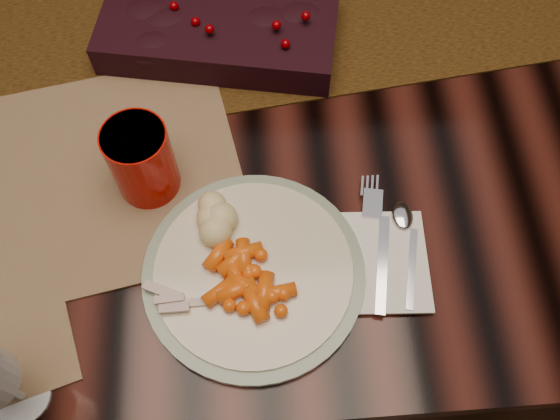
{
  "coord_description": "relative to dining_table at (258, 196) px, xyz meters",
  "views": [
    {
      "loc": [
        0.0,
        -0.59,
        1.46
      ],
      "look_at": [
        0.03,
        -0.25,
        0.8
      ],
      "focal_mm": 38.0,
      "sensor_mm": 36.0,
      "label": 1
    }
  ],
  "objects": [
    {
      "name": "spoon",
      "position": [
        0.19,
        -0.3,
        0.39
      ],
      "size": [
        0.06,
        0.14,
        0.0
      ],
      "primitive_type": null,
      "rotation": [
        0.0,
        0.0,
        -0.23
      ],
      "color": "silver",
      "rests_on": "napkin"
    },
    {
      "name": "dining_table",
      "position": [
        0.0,
        0.0,
        0.0
      ],
      "size": [
        1.8,
        1.0,
        0.75
      ],
      "primitive_type": "cube",
      "color": "black",
      "rests_on": "floor"
    },
    {
      "name": "table_runner",
      "position": [
        -0.05,
        0.13,
        0.38
      ],
      "size": [
        1.93,
        0.63,
        0.0
      ],
      "primitive_type": "cube",
      "rotation": [
        0.0,
        0.0,
        0.13
      ],
      "color": "#563707",
      "rests_on": "dining_table"
    },
    {
      "name": "placemat_main",
      "position": [
        -0.26,
        -0.16,
        0.38
      ],
      "size": [
        0.53,
        0.43,
        0.0
      ],
      "primitive_type": "cube",
      "rotation": [
        0.0,
        0.0,
        0.19
      ],
      "color": "#80604A",
      "rests_on": "dining_table"
    },
    {
      "name": "dinner_plate",
      "position": [
        -0.01,
        -0.32,
        0.39
      ],
      "size": [
        0.36,
        0.36,
        0.02
      ],
      "primitive_type": "cylinder",
      "rotation": [
        0.0,
        0.0,
        0.37
      ],
      "color": "beige",
      "rests_on": "placemat_main"
    },
    {
      "name": "red_cup",
      "position": [
        -0.15,
        -0.17,
        0.44
      ],
      "size": [
        0.1,
        0.1,
        0.11
      ],
      "primitive_type": "cylinder",
      "rotation": [
        0.0,
        0.0,
        0.22
      ],
      "color": "#B40900",
      "rests_on": "placemat_main"
    },
    {
      "name": "mashed_potatoes",
      "position": [
        -0.05,
        -0.25,
        0.42
      ],
      "size": [
        0.09,
        0.08,
        0.04
      ],
      "primitive_type": null,
      "rotation": [
        0.0,
        0.0,
        -0.19
      ],
      "color": "#DEBB77",
      "rests_on": "dinner_plate"
    },
    {
      "name": "fork",
      "position": [
        0.15,
        -0.3,
        0.39
      ],
      "size": [
        0.06,
        0.17,
        0.0
      ],
      "primitive_type": null,
      "rotation": [
        0.0,
        0.0,
        -0.19
      ],
      "color": "silver",
      "rests_on": "napkin"
    },
    {
      "name": "floor",
      "position": [
        0.0,
        0.0,
        -0.38
      ],
      "size": [
        5.0,
        5.0,
        0.0
      ],
      "primitive_type": "plane",
      "color": "black",
      "rests_on": "ground"
    },
    {
      "name": "baby_carrots",
      "position": [
        -0.01,
        -0.33,
        0.4
      ],
      "size": [
        0.14,
        0.12,
        0.02
      ],
      "primitive_type": null,
      "rotation": [
        0.0,
        0.0,
        -0.22
      ],
      "color": "#EE590D",
      "rests_on": "dinner_plate"
    },
    {
      "name": "turkey_shreds",
      "position": [
        -0.11,
        -0.35,
        0.4
      ],
      "size": [
        0.06,
        0.05,
        0.01
      ],
      "primitive_type": null,
      "rotation": [
        0.0,
        0.0,
        0.02
      ],
      "color": "#BF9E92",
      "rests_on": "dinner_plate"
    },
    {
      "name": "napkin",
      "position": [
        0.15,
        -0.31,
        0.38
      ],
      "size": [
        0.13,
        0.15,
        0.0
      ],
      "primitive_type": "cube",
      "rotation": [
        0.0,
        0.0,
        -0.05
      ],
      "color": "white",
      "rests_on": "placemat_main"
    },
    {
      "name": "centerpiece",
      "position": [
        -0.04,
        0.08,
        0.41
      ],
      "size": [
        0.38,
        0.25,
        0.07
      ],
      "primitive_type": null,
      "rotation": [
        0.0,
        0.0,
        -0.19
      ],
      "color": "black",
      "rests_on": "table_runner"
    }
  ]
}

